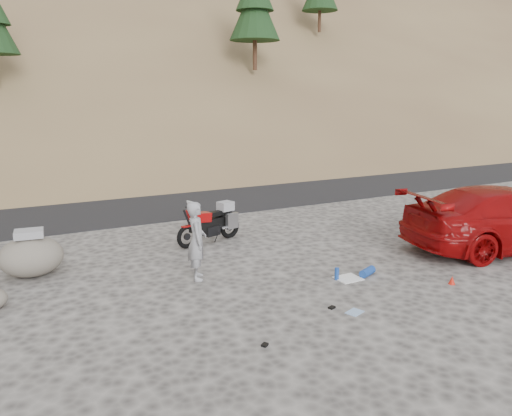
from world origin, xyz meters
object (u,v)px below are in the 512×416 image
at_px(red_car, 506,249).
at_px(man, 198,278).
at_px(motorcycle, 212,223).
at_px(boulder, 31,255).

bearing_deg(red_car, man, 90.00).
distance_m(motorcycle, man, 2.71).
relative_size(motorcycle, red_car, 0.37).
xyz_separation_m(motorcycle, man, (-1.30, -2.33, -0.51)).
relative_size(red_car, boulder, 3.40).
bearing_deg(boulder, motorcycle, 7.31).
bearing_deg(man, motorcycle, -11.97).
distance_m(motorcycle, red_car, 7.41).
bearing_deg(red_car, motorcycle, 69.86).
bearing_deg(motorcycle, boulder, 170.94).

